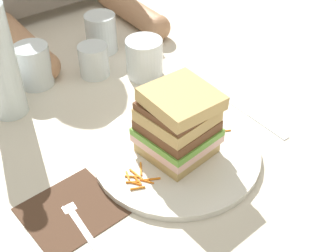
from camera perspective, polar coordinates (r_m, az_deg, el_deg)
The scene contains 29 objects.
ground_plane at distance 0.81m, azimuth 1.69°, elevation -3.53°, with size 3.00×3.00×0.00m, color beige.
main_plate at distance 0.80m, azimuth 1.30°, elevation -3.67°, with size 0.29×0.29×0.01m, color white.
sandwich at distance 0.75m, azimuth 1.42°, elevation 0.18°, with size 0.13×0.13×0.13m.
carrot_shred_0 at distance 0.74m, azimuth -4.43°, elevation -7.06°, with size 0.00×0.00×0.02m, color orange.
carrot_shred_1 at distance 0.74m, azimuth -4.09°, elevation -7.24°, with size 0.00×0.00×0.02m, color orange.
carrot_shred_2 at distance 0.74m, azimuth -3.81°, elevation -6.90°, with size 0.00×0.00×0.02m, color orange.
carrot_shred_3 at distance 0.73m, azimuth -3.85°, elevation -7.82°, with size 0.00×0.00×0.02m, color orange.
carrot_shred_4 at distance 0.75m, azimuth -4.58°, elevation -6.36°, with size 0.00×0.00×0.02m, color orange.
carrot_shred_5 at distance 0.74m, azimuth -2.68°, elevation -6.99°, with size 0.00×0.00×0.02m, color orange.
carrot_shred_6 at distance 0.75m, azimuth -4.91°, elevation -6.45°, with size 0.00×0.00×0.02m, color orange.
carrot_shred_7 at distance 0.76m, azimuth -3.26°, elevation -5.59°, with size 0.00×0.00×0.03m, color orange.
carrot_shred_8 at distance 0.75m, azimuth -4.04°, elevation -6.10°, with size 0.00×0.00×0.03m, color orange.
carrot_shred_9 at distance 0.74m, azimuth -2.02°, elevation -6.71°, with size 0.00×0.00×0.03m, color orange.
carrot_shred_10 at distance 0.85m, azimuth 4.83°, elevation 0.15°, with size 0.00×0.00×0.02m, color orange.
carrot_shred_11 at distance 0.84m, azimuth 5.85°, elevation -0.73°, with size 0.00×0.00×0.02m, color orange.
carrot_shred_12 at distance 0.83m, azimuth 5.24°, elevation -1.02°, with size 0.00×0.00×0.03m, color orange.
carrot_shred_13 at distance 0.84m, azimuth 7.17°, elevation -0.61°, with size 0.00×0.00×0.02m, color orange.
carrot_shred_14 at distance 0.85m, azimuth 4.32°, elevation -0.01°, with size 0.00×0.00×0.03m, color orange.
carrot_shred_15 at distance 0.85m, azimuth 5.43°, elevation 0.13°, with size 0.00×0.00×0.03m, color orange.
carrot_shred_16 at distance 0.86m, azimuth 5.61°, elevation 0.48°, with size 0.00×0.00×0.03m, color orange.
carrot_shred_17 at distance 0.84m, azimuth 5.43°, elevation -0.50°, with size 0.00×0.00×0.03m, color orange.
carrot_shred_18 at distance 0.84m, azimuth 4.62°, elevation -0.63°, with size 0.00×0.00×0.03m, color orange.
napkin_dark at distance 0.73m, azimuth -12.08°, elevation -10.47°, with size 0.14×0.13×0.00m, color #4C3323.
fork at distance 0.72m, azimuth -11.34°, elevation -11.47°, with size 0.02×0.17×0.00m.
knife at distance 0.91m, azimuth 10.37°, elevation 1.53°, with size 0.02×0.20×0.00m.
juice_glass at distance 0.99m, azimuth -2.98°, elevation 8.28°, with size 0.08×0.08×0.09m.
empty_tumbler_0 at distance 1.00m, azimuth -16.56°, elevation 7.32°, with size 0.07×0.07×0.09m, color silver.
empty_tumbler_1 at distance 1.01m, azimuth -9.34°, elevation 8.15°, with size 0.06×0.06×0.07m, color silver.
empty_tumbler_2 at distance 1.09m, azimuth -8.42°, elevation 11.53°, with size 0.07×0.07×0.09m, color silver.
Camera 1 is at (-0.37, -0.46, 0.55)m, focal length 48.33 mm.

